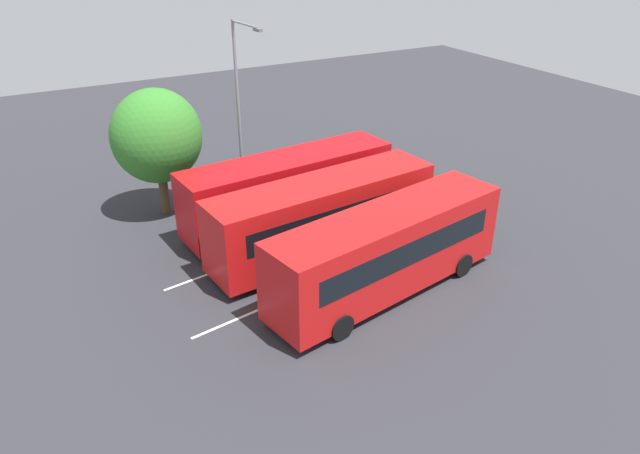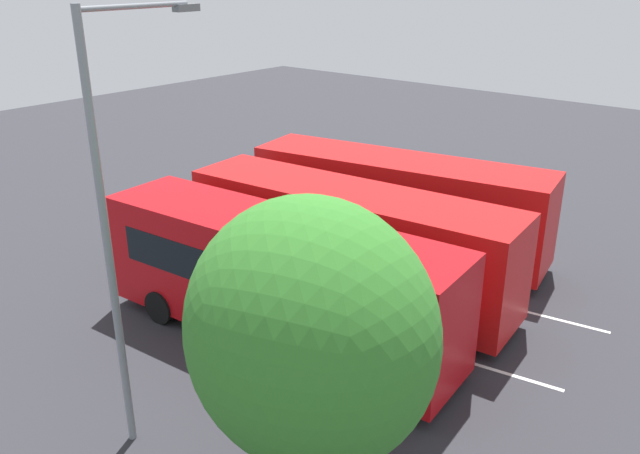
# 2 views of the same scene
# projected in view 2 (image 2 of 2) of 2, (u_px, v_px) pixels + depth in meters

# --- Properties ---
(ground_plane) EXTENTS (70.38, 70.38, 0.00)m
(ground_plane) POSITION_uv_depth(u_px,v_px,m) (342.00, 292.00, 19.99)
(ground_plane) COLOR #2B2B30
(bus_far_left) EXTENTS (10.47, 4.19, 3.40)m
(bus_far_left) POSITION_uv_depth(u_px,v_px,m) (398.00, 202.00, 22.12)
(bus_far_left) COLOR red
(bus_far_left) RESTS_ON ground
(bus_center_left) EXTENTS (10.39, 3.41, 3.40)m
(bus_center_left) POSITION_uv_depth(u_px,v_px,m) (348.00, 239.00, 19.09)
(bus_center_left) COLOR red
(bus_center_left) RESTS_ON ground
(bus_center_right) EXTENTS (10.38, 3.33, 3.40)m
(bus_center_right) POSITION_uv_depth(u_px,v_px,m) (275.00, 277.00, 16.79)
(bus_center_right) COLOR #B70C11
(bus_center_right) RESTS_ON ground
(pedestrian) EXTENTS (0.33, 0.33, 1.67)m
(pedestrian) POSITION_uv_depth(u_px,v_px,m) (197.00, 202.00, 24.79)
(pedestrian) COLOR #232833
(pedestrian) RESTS_ON ground
(street_lamp) EXTENTS (0.41, 2.82, 8.78)m
(street_lamp) POSITION_uv_depth(u_px,v_px,m) (115.00, 213.00, 12.12)
(street_lamp) COLOR gray
(street_lamp) RESTS_ON ground
(depot_tree) EXTENTS (4.24, 3.82, 6.18)m
(depot_tree) POSITION_uv_depth(u_px,v_px,m) (310.00, 333.00, 10.24)
(depot_tree) COLOR #4C3823
(depot_tree) RESTS_ON ground
(lane_stripe_outer_left) EXTENTS (14.34, 2.38, 0.01)m
(lane_stripe_outer_left) POSITION_uv_depth(u_px,v_px,m) (374.00, 273.00, 21.20)
(lane_stripe_outer_left) COLOR silver
(lane_stripe_outer_left) RESTS_ON ground
(lane_stripe_inner_left) EXTENTS (14.34, 2.38, 0.01)m
(lane_stripe_inner_left) POSITION_uv_depth(u_px,v_px,m) (305.00, 313.00, 18.76)
(lane_stripe_inner_left) COLOR silver
(lane_stripe_inner_left) RESTS_ON ground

